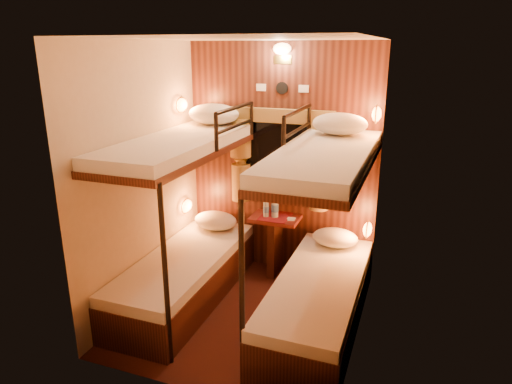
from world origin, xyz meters
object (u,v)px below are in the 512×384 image
at_px(bunk_right, 320,267).
at_px(table, 275,237).
at_px(bottle_left, 266,208).
at_px(bunk_left, 184,245).
at_px(bottle_right, 275,207).

relative_size(bunk_right, table, 2.90).
height_order(bunk_right, table, bunk_right).
bearing_deg(bottle_left, bunk_right, -45.32).
xyz_separation_m(bunk_left, table, (0.65, 0.78, -0.14)).
height_order(bunk_left, bottle_right, bunk_left).
relative_size(table, bottle_left, 3.06).
bearing_deg(bunk_left, table, 50.33).
relative_size(bunk_right, bottle_left, 8.87).
bearing_deg(bottle_left, table, 21.73).
bearing_deg(table, bunk_right, -50.33).
bearing_deg(bunk_right, bottle_left, 134.68).
bearing_deg(bunk_left, bottle_right, 49.82).
height_order(bunk_left, table, bunk_left).
bearing_deg(bottle_left, bunk_left, -126.84).
relative_size(bunk_left, table, 2.90).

